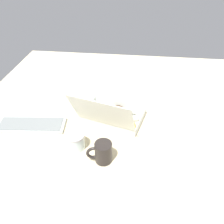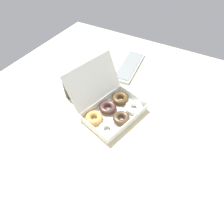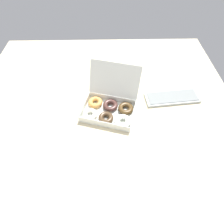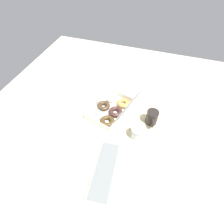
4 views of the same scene
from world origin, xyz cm
name	(u,v)px [view 2 (image 2 of 4)]	position (x,y,z in cm)	size (l,w,h in cm)	color
ground_plane	(113,121)	(0.00, 0.00, -1.00)	(180.00, 180.00, 2.00)	beige
donut_box	(113,109)	(4.52, 2.58, 3.32)	(39.23, 38.71, 25.03)	white
keyboard	(129,66)	(47.59, 13.06, 1.06)	(37.87, 16.14, 2.20)	#B5BEBC
coffee_mug	(71,88)	(5.16, 31.64, 5.37)	(11.79, 7.90, 10.48)	black
glass_jar	(93,80)	(19.07, 25.16, 4.21)	(8.81, 8.81, 8.33)	silver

